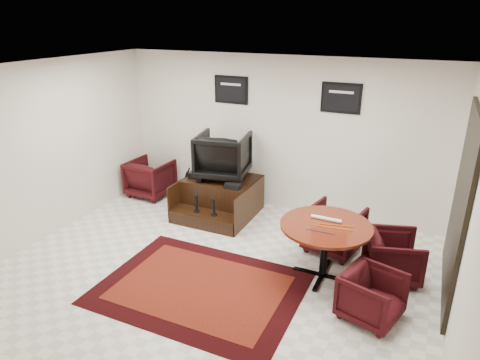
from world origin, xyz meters
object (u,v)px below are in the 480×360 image
shine_podium (220,198)px  shine_chair (223,153)px  table_chair_back (335,227)px  table_chair_window (393,254)px  table_chair_corner (372,294)px  armchair_side (150,176)px  meeting_table (326,231)px

shine_podium → shine_chair: size_ratio=1.46×
table_chair_back → table_chair_window: table_chair_back is taller
table_chair_back → table_chair_corner: size_ratio=1.18×
shine_chair → armchair_side: bearing=-11.6°
meeting_table → table_chair_back: bearing=92.6°
shine_chair → meeting_table: shine_chair is taller
shine_chair → table_chair_corner: bearing=135.8°
shine_podium → table_chair_back: table_chair_back is taller
shine_chair → table_chair_window: size_ratio=1.24×
shine_podium → shine_chair: 0.82m
shine_podium → table_chair_back: (2.20, -0.46, 0.09)m
table_chair_corner → shine_chair: bearing=72.6°
shine_chair → armchair_side: (-1.67, 0.04, -0.71)m
shine_chair → table_chair_window: (3.10, -1.00, -0.75)m
table_chair_back → shine_podium: bearing=0.6°
shine_chair → shine_podium: bearing=79.7°
meeting_table → table_chair_window: (0.87, 0.38, -0.35)m
armchair_side → meeting_table: (3.90, -1.41, 0.31)m
table_chair_back → table_chair_window: bearing=168.2°
meeting_table → table_chair_back: size_ratio=1.57×
armchair_side → table_chair_corner: size_ratio=1.21×
armchair_side → table_chair_window: 4.88m
shine_podium → table_chair_window: size_ratio=1.81×
armchair_side → meeting_table: armchair_side is taller
shine_podium → shine_chair: bearing=90.0°
table_chair_window → table_chair_corner: table_chair_window is taller
shine_podium → table_chair_window: bearing=-15.5°
shine_podium → armchair_side: bearing=174.0°
table_chair_window → table_chair_corner: bearing=156.5°
armchair_side → table_chair_window: size_ratio=1.11×
shine_chair → meeting_table: (2.23, -1.37, -0.40)m
armchair_side → table_chair_window: (4.77, -1.04, -0.04)m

